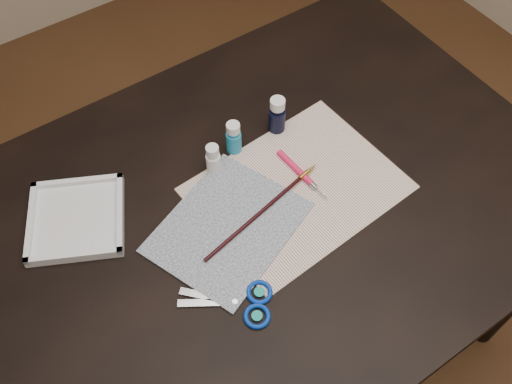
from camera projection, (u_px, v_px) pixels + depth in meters
ground at (256, 337)px, 1.79m from camera, size 3.50×3.50×0.02m
table at (256, 285)px, 1.47m from camera, size 1.30×0.90×0.75m
paper at (297, 188)px, 1.19m from camera, size 0.43×0.34×0.00m
canvas at (228, 227)px, 1.13m from camera, size 0.35×0.32×0.00m
paint_bottle_white at (213, 159)px, 1.18m from camera, size 0.04×0.04×0.08m
paint_bottle_cyan at (234, 137)px, 1.21m from camera, size 0.04×0.04×0.08m
paint_bottle_navy at (277, 115)px, 1.24m from camera, size 0.05×0.05×0.09m
paintbrush at (264, 209)px, 1.15m from camera, size 0.32×0.07×0.01m
craft_knife at (303, 175)px, 1.20m from camera, size 0.02×0.16×0.01m
scissors at (225, 305)px, 1.04m from camera, size 0.21×0.19×0.01m
palette_tray at (76, 218)px, 1.13m from camera, size 0.25×0.25×0.02m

